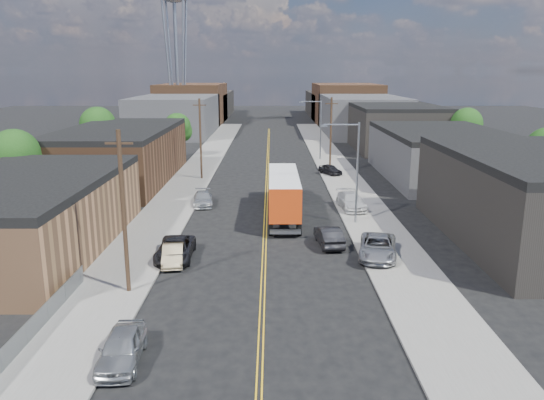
{
  "coord_description": "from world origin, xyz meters",
  "views": [
    {
      "loc": [
        0.53,
        -20.21,
        13.22
      ],
      "look_at": [
        0.59,
        23.76,
        2.5
      ],
      "focal_mm": 35.0,
      "sensor_mm": 36.0,
      "label": 1
    }
  ],
  "objects_px": {
    "car_left_b": "(173,254)",
    "car_right_lot_a": "(378,247)",
    "semi_truck": "(283,190)",
    "car_left_c": "(175,249)",
    "car_left_d": "(203,199)",
    "car_left_a": "(122,347)",
    "car_right_oncoming": "(329,236)",
    "car_right_lot_b": "(351,201)",
    "car_right_lot_c": "(330,169)"
  },
  "relations": [
    {
      "from": "car_left_b",
      "to": "car_right_lot_a",
      "type": "bearing_deg",
      "value": -4.06
    },
    {
      "from": "car_right_lot_b",
      "to": "car_right_lot_c",
      "type": "relative_size",
      "value": 1.4
    },
    {
      "from": "car_left_d",
      "to": "car_right_oncoming",
      "type": "distance_m",
      "value": 17.1
    },
    {
      "from": "semi_truck",
      "to": "car_left_a",
      "type": "distance_m",
      "value": 27.77
    },
    {
      "from": "car_right_lot_a",
      "to": "car_right_lot_c",
      "type": "relative_size",
      "value": 1.47
    },
    {
      "from": "car_left_c",
      "to": "car_right_lot_a",
      "type": "relative_size",
      "value": 0.97
    },
    {
      "from": "car_right_oncoming",
      "to": "car_right_lot_b",
      "type": "relative_size",
      "value": 0.88
    },
    {
      "from": "car_left_a",
      "to": "car_right_lot_a",
      "type": "xyz_separation_m",
      "value": [
        14.6,
        14.01,
        0.14
      ]
    },
    {
      "from": "car_left_b",
      "to": "car_right_oncoming",
      "type": "distance_m",
      "value": 12.08
    },
    {
      "from": "car_right_lot_a",
      "to": "car_left_b",
      "type": "bearing_deg",
      "value": -164.67
    },
    {
      "from": "car_left_a",
      "to": "car_right_lot_a",
      "type": "relative_size",
      "value": 0.82
    },
    {
      "from": "car_right_lot_a",
      "to": "car_left_a",
      "type": "bearing_deg",
      "value": -124.44
    },
    {
      "from": "car_right_lot_b",
      "to": "car_right_lot_a",
      "type": "bearing_deg",
      "value": -96.39
    },
    {
      "from": "car_left_d",
      "to": "semi_truck",
      "type": "bearing_deg",
      "value": -29.32
    },
    {
      "from": "semi_truck",
      "to": "car_right_lot_a",
      "type": "height_order",
      "value": "semi_truck"
    },
    {
      "from": "semi_truck",
      "to": "car_left_d",
      "type": "distance_m",
      "value": 8.87
    },
    {
      "from": "car_right_lot_b",
      "to": "car_right_lot_c",
      "type": "bearing_deg",
      "value": 84.44
    },
    {
      "from": "car_left_b",
      "to": "car_right_lot_a",
      "type": "xyz_separation_m",
      "value": [
        14.6,
        0.92,
        0.25
      ]
    },
    {
      "from": "car_right_lot_c",
      "to": "car_left_d",
      "type": "bearing_deg",
      "value": -162.46
    },
    {
      "from": "car_left_a",
      "to": "car_left_d",
      "type": "xyz_separation_m",
      "value": [
        0.0,
        29.86,
        -0.11
      ]
    },
    {
      "from": "car_left_a",
      "to": "car_right_lot_b",
      "type": "distance_m",
      "value": 31.49
    },
    {
      "from": "car_left_a",
      "to": "car_right_lot_a",
      "type": "distance_m",
      "value": 20.24
    },
    {
      "from": "car_left_d",
      "to": "car_right_lot_b",
      "type": "height_order",
      "value": "car_right_lot_b"
    },
    {
      "from": "car_left_d",
      "to": "car_right_oncoming",
      "type": "xyz_separation_m",
      "value": [
        11.4,
        -12.75,
        0.09
      ]
    },
    {
      "from": "car_left_b",
      "to": "car_right_lot_a",
      "type": "height_order",
      "value": "car_right_lot_a"
    },
    {
      "from": "car_right_lot_c",
      "to": "car_right_lot_b",
      "type": "bearing_deg",
      "value": -119.23
    },
    {
      "from": "car_left_b",
      "to": "car_left_a",
      "type": "bearing_deg",
      "value": -97.66
    },
    {
      "from": "car_left_b",
      "to": "car_left_d",
      "type": "bearing_deg",
      "value": 82.33
    },
    {
      "from": "car_left_c",
      "to": "car_left_d",
      "type": "xyz_separation_m",
      "value": [
        0.0,
        15.84,
        -0.08
      ]
    },
    {
      "from": "car_right_oncoming",
      "to": "car_right_lot_a",
      "type": "height_order",
      "value": "car_right_lot_a"
    },
    {
      "from": "car_left_d",
      "to": "car_right_oncoming",
      "type": "bearing_deg",
      "value": -55.11
    },
    {
      "from": "car_left_b",
      "to": "car_right_lot_c",
      "type": "distance_m",
      "value": 35.62
    },
    {
      "from": "car_right_lot_a",
      "to": "car_right_lot_b",
      "type": "height_order",
      "value": "car_right_lot_a"
    },
    {
      "from": "car_right_lot_c",
      "to": "car_left_c",
      "type": "bearing_deg",
      "value": -144.41
    },
    {
      "from": "car_right_oncoming",
      "to": "car_right_lot_a",
      "type": "relative_size",
      "value": 0.83
    },
    {
      "from": "car_left_c",
      "to": "car_right_lot_c",
      "type": "relative_size",
      "value": 1.43
    },
    {
      "from": "car_left_a",
      "to": "car_left_d",
      "type": "distance_m",
      "value": 29.86
    },
    {
      "from": "semi_truck",
      "to": "car_right_lot_a",
      "type": "distance_m",
      "value": 14.19
    },
    {
      "from": "car_left_d",
      "to": "car_right_oncoming",
      "type": "relative_size",
      "value": 1.0
    },
    {
      "from": "car_left_d",
      "to": "car_right_lot_b",
      "type": "relative_size",
      "value": 0.87
    },
    {
      "from": "car_left_b",
      "to": "car_right_lot_b",
      "type": "height_order",
      "value": "car_right_lot_b"
    },
    {
      "from": "car_left_a",
      "to": "car_left_b",
      "type": "relative_size",
      "value": 1.12
    },
    {
      "from": "car_left_c",
      "to": "car_right_lot_c",
      "type": "bearing_deg",
      "value": 63.86
    },
    {
      "from": "car_left_c",
      "to": "car_right_oncoming",
      "type": "relative_size",
      "value": 1.17
    },
    {
      "from": "semi_truck",
      "to": "car_left_d",
      "type": "bearing_deg",
      "value": 157.45
    },
    {
      "from": "car_left_c",
      "to": "car_left_d",
      "type": "bearing_deg",
      "value": 88.66
    },
    {
      "from": "car_left_a",
      "to": "car_right_lot_c",
      "type": "bearing_deg",
      "value": 69.01
    },
    {
      "from": "semi_truck",
      "to": "car_left_b",
      "type": "bearing_deg",
      "value": -121.08
    },
    {
      "from": "semi_truck",
      "to": "car_left_c",
      "type": "bearing_deg",
      "value": -122.89
    },
    {
      "from": "car_left_c",
      "to": "car_right_lot_b",
      "type": "xyz_separation_m",
      "value": [
        14.71,
        13.83,
        0.17
      ]
    }
  ]
}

